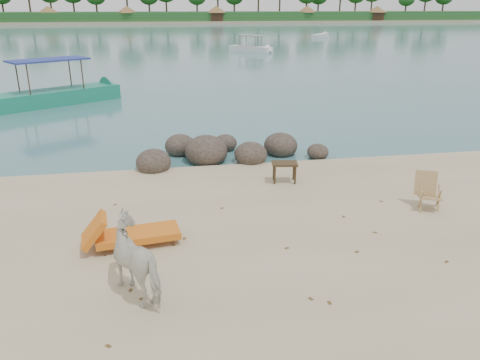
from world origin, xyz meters
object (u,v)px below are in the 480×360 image
at_px(deck_chair, 431,193).
at_px(boulders, 221,152).
at_px(boat_near, 49,67).
at_px(cow, 141,260).
at_px(side_table, 284,173).
at_px(lounge_chair, 138,231).

bearing_deg(deck_chair, boulders, 155.77).
bearing_deg(boulders, boat_near, 124.68).
relative_size(cow, side_table, 2.21).
xyz_separation_m(lounge_chair, boat_near, (-4.77, 16.23, 1.52)).
distance_m(lounge_chair, boat_near, 16.99).
bearing_deg(cow, boulders, -141.50).
bearing_deg(side_table, cow, -119.30).
distance_m(cow, deck_chair, 7.25).
distance_m(boulders, side_table, 3.02).
distance_m(side_table, boat_near, 15.87).
relative_size(boulders, boat_near, 0.83).
distance_m(boulders, deck_chair, 6.77).
xyz_separation_m(side_table, lounge_chair, (-3.96, -3.07, 0.04)).
bearing_deg(side_table, lounge_chair, -133.37).
bearing_deg(side_table, deck_chair, -30.20).
xyz_separation_m(boulders, deck_chair, (4.47, -5.09, 0.24)).
height_order(cow, lounge_chair, cow).
relative_size(cow, lounge_chair, 0.73).
height_order(boulders, deck_chair, deck_chair).
bearing_deg(lounge_chair, cow, -93.20).
distance_m(side_table, lounge_chair, 5.01).
bearing_deg(boulders, lounge_chair, -113.70).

